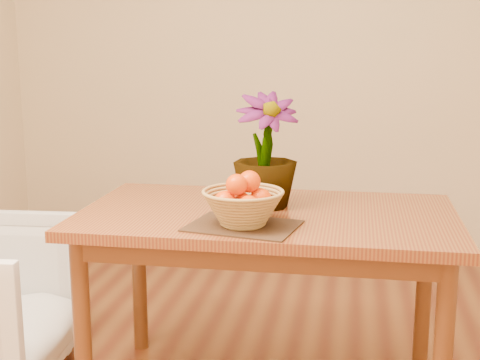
# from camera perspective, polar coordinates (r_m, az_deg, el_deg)

# --- Properties ---
(wall_back) EXTENTS (4.00, 0.02, 2.70)m
(wall_back) POSITION_cam_1_polar(r_m,az_deg,el_deg) (4.37, 5.84, 11.35)
(wall_back) COLOR beige
(wall_back) RESTS_ON floor
(table) EXTENTS (1.40, 0.80, 0.75)m
(table) POSITION_cam_1_polar(r_m,az_deg,el_deg) (2.53, 2.34, -4.61)
(table) COLOR brown
(table) RESTS_ON floor
(placemat) EXTENTS (0.41, 0.34, 0.01)m
(placemat) POSITION_cam_1_polar(r_m,az_deg,el_deg) (2.30, 0.26, -3.93)
(placemat) COLOR #352013
(placemat) RESTS_ON table
(wicker_basket) EXTENTS (0.28, 0.28, 0.12)m
(wicker_basket) POSITION_cam_1_polar(r_m,az_deg,el_deg) (2.29, 0.26, -2.49)
(wicker_basket) COLOR #AD8548
(wicker_basket) RESTS_ON placemat
(orange_pile) EXTENTS (0.19, 0.18, 0.14)m
(orange_pile) POSITION_cam_1_polar(r_m,az_deg,el_deg) (2.28, 0.27, -1.33)
(orange_pile) COLOR #EF5203
(orange_pile) RESTS_ON wicker_basket
(potted_plant) EXTENTS (0.32, 0.32, 0.44)m
(potted_plant) POSITION_cam_1_polar(r_m,az_deg,el_deg) (2.54, 2.19, 2.52)
(potted_plant) COLOR #183F12
(potted_plant) RESTS_ON table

